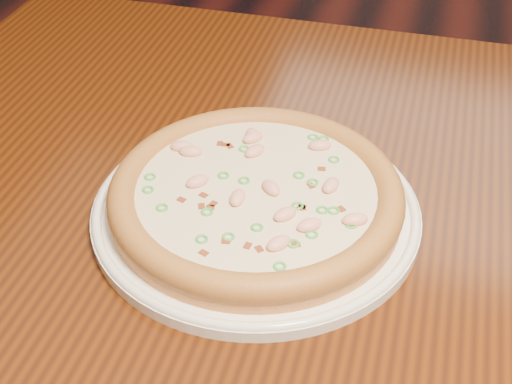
# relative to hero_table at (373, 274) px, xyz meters

# --- Properties ---
(ground) EXTENTS (9.00, 9.00, 0.00)m
(ground) POSITION_rel_hero_table_xyz_m (-0.01, 0.69, -0.65)
(ground) COLOR black
(hero_table) EXTENTS (1.20, 0.80, 0.75)m
(hero_table) POSITION_rel_hero_table_xyz_m (0.00, 0.00, 0.00)
(hero_table) COLOR black
(hero_table) RESTS_ON ground
(plate) EXTENTS (0.32, 0.32, 0.02)m
(plate) POSITION_rel_hero_table_xyz_m (-0.12, -0.05, 0.11)
(plate) COLOR white
(plate) RESTS_ON hero_table
(pizza) EXTENTS (0.29, 0.29, 0.03)m
(pizza) POSITION_rel_hero_table_xyz_m (-0.12, -0.05, 0.13)
(pizza) COLOR #CE864E
(pizza) RESTS_ON plate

